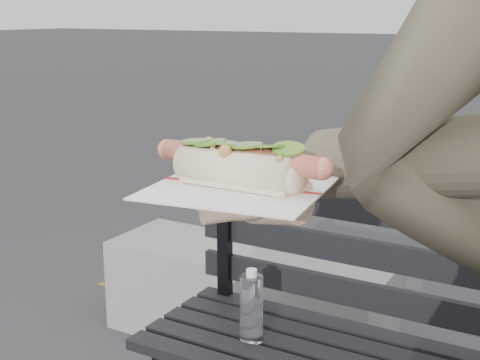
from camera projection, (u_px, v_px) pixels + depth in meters
The scene contains 3 objects.
park_bench at pixel (417, 347), 1.73m from camera, with size 1.50×0.44×0.88m.
concrete_block at pixel (246, 298), 2.81m from camera, with size 1.20×0.40×0.40m, color slate.
held_hotdog at pixel (438, 162), 0.70m from camera, with size 0.64×0.30×0.20m.
Camera 1 is at (0.28, -0.65, 1.37)m, focal length 50.00 mm.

